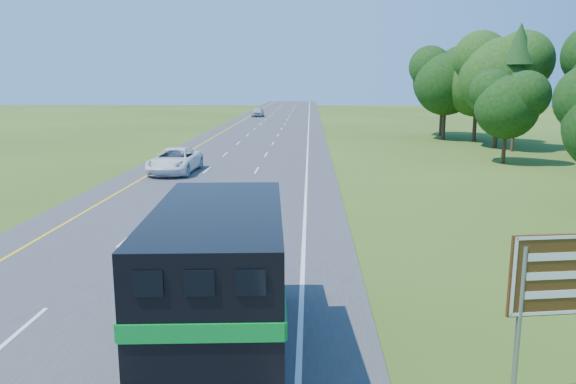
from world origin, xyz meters
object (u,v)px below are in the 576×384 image
at_px(horse_truck, 222,278).
at_px(white_suv, 175,161).
at_px(far_car, 258,112).
at_px(exit_sign, 567,282).

relative_size(horse_truck, white_suv, 1.40).
bearing_deg(horse_truck, far_car, 90.78).
bearing_deg(white_suv, horse_truck, -72.14).
height_order(horse_truck, far_car, horse_truck).
xyz_separation_m(horse_truck, white_suv, (-7.60, 27.06, -1.16)).
bearing_deg(white_suv, exit_sign, -60.51).
xyz_separation_m(horse_truck, exit_sign, (7.06, -1.33, 0.50)).
bearing_deg(far_car, exit_sign, -79.12).
relative_size(white_suv, exit_sign, 1.58).
bearing_deg(horse_truck, white_suv, 101.68).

